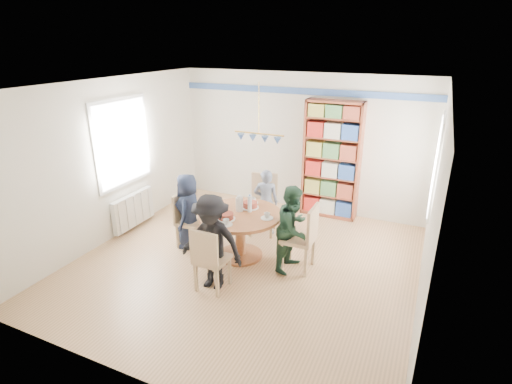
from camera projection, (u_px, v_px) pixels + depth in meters
The scene contains 14 objects.
ground at pixel (245, 263), 6.22m from camera, with size 5.00×5.00×0.00m, color tan.
room_shell at pixel (253, 146), 6.47m from camera, with size 5.00×5.00×5.00m.
radiator at pixel (133, 210), 7.28m from camera, with size 0.12×1.00×0.60m.
dining_table at pixel (240, 224), 6.24m from camera, with size 1.30×1.30×0.75m.
chair_left at pixel (186, 217), 6.60m from camera, with size 0.42×0.42×0.92m.
chair_right at pixel (304, 235), 5.87m from camera, with size 0.46×0.46×1.03m.
chair_far at pixel (263, 201), 7.08m from camera, with size 0.56×0.56×1.06m.
chair_near at pixel (209, 257), 5.37m from camera, with size 0.43×0.43×0.95m.
person_left at pixel (189, 211), 6.54m from camera, with size 0.62×0.40×1.26m, color #181F35.
person_right at pixel (293, 228), 5.88m from camera, with size 0.64×0.50×1.32m, color #1B3727.
person_far at pixel (266, 202), 6.99m from camera, with size 0.43×0.28×1.19m, color gray.
person_near at pixel (212, 243), 5.40m from camera, with size 0.89×0.51×1.38m, color black.
bookshelf at pixel (332, 161), 7.55m from camera, with size 1.07×0.32×2.24m.
tableware at pixel (239, 209), 6.17m from camera, with size 1.09×1.09×0.29m.
Camera 1 is at (2.39, -4.85, 3.28)m, focal length 28.00 mm.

